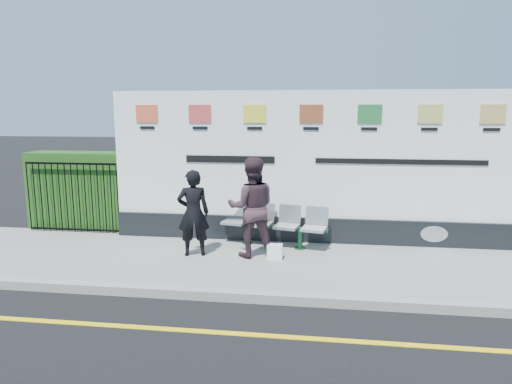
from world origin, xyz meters
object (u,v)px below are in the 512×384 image
bench (273,235)px  woman_left (193,213)px  woman_right (252,207)px  billboard (310,177)px

bench → woman_left: 1.68m
bench → woman_left: woman_left is taller
woman_right → billboard: bearing=-142.3°
woman_left → billboard: bearing=-164.4°
bench → billboard: bearing=45.5°
billboard → woman_right: size_ratio=4.43×
billboard → woman_left: bearing=-149.4°
woman_left → woman_right: bearing=170.4°
bench → woman_right: 1.01m
bench → woman_left: (-1.38, -0.76, 0.57)m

